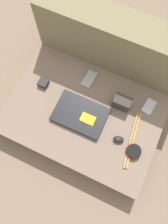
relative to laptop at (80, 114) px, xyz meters
The scene contains 11 objects.
ground_plane 0.16m from the laptop, 54.28° to the left, with size 8.00×8.00×0.00m, color #7A6651.
couch_seat 0.09m from the laptop, 54.28° to the left, with size 0.96×0.68×0.14m.
couch_backrest 0.47m from the laptop, 88.08° to the left, with size 0.96×0.20×0.51m.
laptop is the anchor object (origin of this frame).
computer_mouse 0.28m from the laptop, ahead, with size 0.07×0.06×0.03m.
speaker_puck 0.39m from the laptop, 11.16° to the right, with size 0.09×0.09×0.03m.
phone_silver 0.44m from the laptop, 31.99° to the left, with size 0.08×0.11×0.01m.
phone_black 0.25m from the laptop, 102.04° to the left, with size 0.08×0.13×0.01m.
camera_pouch 0.27m from the laptop, 39.73° to the left, with size 0.11×0.07×0.09m.
charger_brick 0.32m from the laptop, 163.65° to the left, with size 0.06×0.06×0.03m.
drumstick_pair 0.35m from the laptop, ahead, with size 0.07×0.35×0.01m.
Camera 1 is at (0.18, -0.38, 1.44)m, focal length 35.00 mm.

